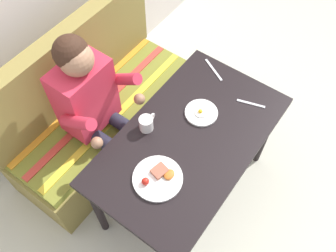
# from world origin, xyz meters

# --- Properties ---
(ground_plane) EXTENTS (8.00, 8.00, 0.00)m
(ground_plane) POSITION_xyz_m (0.00, 0.00, 0.00)
(ground_plane) COLOR beige
(table) EXTENTS (1.20, 0.70, 0.73)m
(table) POSITION_xyz_m (0.00, 0.00, 0.65)
(table) COLOR black
(table) RESTS_ON ground
(couch) EXTENTS (1.44, 0.56, 1.00)m
(couch) POSITION_xyz_m (0.00, 0.76, 0.33)
(couch) COLOR olive
(couch) RESTS_ON ground
(person) EXTENTS (0.45, 0.61, 1.21)m
(person) POSITION_xyz_m (-0.14, 0.59, 0.74)
(person) COLOR #C6293F
(person) RESTS_ON ground
(plate_breakfast) EXTENTS (0.27, 0.27, 0.05)m
(plate_breakfast) POSITION_xyz_m (-0.30, -0.01, 0.74)
(plate_breakfast) COLOR white
(plate_breakfast) RESTS_ON table
(plate_eggs) EXTENTS (0.19, 0.19, 0.04)m
(plate_eggs) POSITION_xyz_m (0.18, 0.04, 0.74)
(plate_eggs) COLOR white
(plate_eggs) RESTS_ON table
(coffee_mug) EXTENTS (0.12, 0.08, 0.09)m
(coffee_mug) POSITION_xyz_m (-0.09, 0.24, 0.78)
(coffee_mug) COLOR white
(coffee_mug) RESTS_ON table
(fork) EXTENTS (0.06, 0.17, 0.00)m
(fork) POSITION_xyz_m (0.42, -0.16, 0.73)
(fork) COLOR silver
(fork) RESTS_ON table
(knife) EXTENTS (0.11, 0.18, 0.00)m
(knife) POSITION_xyz_m (0.51, 0.16, 0.73)
(knife) COLOR silver
(knife) RESTS_ON table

